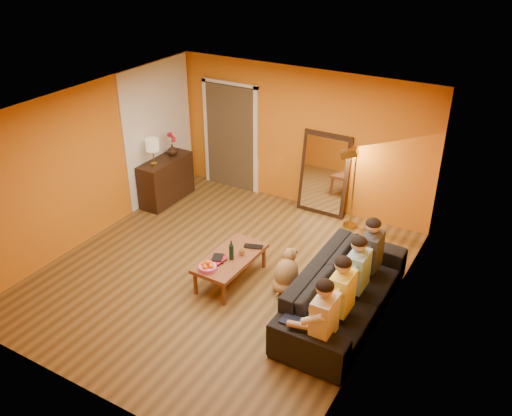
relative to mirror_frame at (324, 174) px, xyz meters
The scene contains 27 objects.
room_shell 2.39m from the mirror_frame, 103.68° to the right, with size 5.00×5.50×2.60m.
white_accent 3.21m from the mirror_frame, 163.83° to the right, with size 0.02×1.90×2.58m, color white.
doorway_recess 2.08m from the mirror_frame, behind, with size 1.06×0.30×2.10m, color #3F2D19.
door_jamb_left 2.64m from the mirror_frame, behind, with size 0.08×0.06×2.20m, color white.
door_jamb_right 1.51m from the mirror_frame, behind, with size 0.08×0.06×2.20m, color white.
door_header 2.46m from the mirror_frame, behind, with size 1.22×0.06×0.08m, color white.
mirror_frame is the anchor object (origin of this frame).
mirror_glass 0.04m from the mirror_frame, 90.00° to the right, with size 0.78×0.02×1.36m, color white.
sideboard 3.01m from the mirror_frame, 158.84° to the right, with size 0.44×1.18×0.85m, color black.
table_lamp 3.13m from the mirror_frame, 153.68° to the right, with size 0.24×0.24×0.51m, color beige, non-canonical shape.
sofa 3.00m from the mirror_frame, 60.88° to the right, with size 1.01×2.57×0.75m, color black.
coffee_table 2.77m from the mirror_frame, 96.53° to the right, with size 0.62×1.22×0.42m, color brown, non-canonical shape.
floor_lamp 0.72m from the mirror_frame, 22.94° to the right, with size 0.30×0.24×1.44m, color #AC8732, non-canonical shape.
dog 2.56m from the mirror_frame, 78.31° to the right, with size 0.35×0.54×0.64m, color #9D7647, non-canonical shape.
person_far_left 3.94m from the mirror_frame, 66.32° to the right, with size 0.70×0.44×1.22m, color silver, non-canonical shape.
person_mid_left 3.44m from the mirror_frame, 62.63° to the right, with size 0.70×0.44×1.22m, color #FBE953, non-canonical shape.
person_mid_right 2.96m from the mirror_frame, 57.73° to the right, with size 0.70×0.44×1.22m, color #86B6D0, non-canonical shape.
person_far_right 2.52m from the mirror_frame, 51.02° to the right, with size 0.70×0.44×1.22m, color #323337, non-canonical shape.
fruit_bowl 3.19m from the mirror_frame, 97.40° to the right, with size 0.26×0.26×0.16m, color #DF4F9E, non-canonical shape.
wine_bottle 2.77m from the mirror_frame, 95.38° to the right, with size 0.07×0.07×0.31m, color black.
tumbler 2.60m from the mirror_frame, 94.19° to the right, with size 0.10×0.10×0.09m, color #B27F3F.
laptop 2.37m from the mirror_frame, 93.14° to the right, with size 0.29×0.19×0.02m, color black.
book_lower 2.96m from the mirror_frame, 99.57° to the right, with size 0.17×0.23×0.02m, color black.
book_mid 2.94m from the mirror_frame, 99.41° to the right, with size 0.17×0.24×0.02m, color red.
book_upper 2.96m from the mirror_frame, 99.54° to the right, with size 0.15×0.21×0.02m, color black.
vase 2.92m from the mirror_frame, 163.43° to the right, with size 0.20×0.20×0.21m, color black.
flowers 2.95m from the mirror_frame, 163.43° to the right, with size 0.17×0.17×0.48m, color red, non-canonical shape.
Camera 1 is at (3.93, -5.70, 4.85)m, focal length 38.00 mm.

